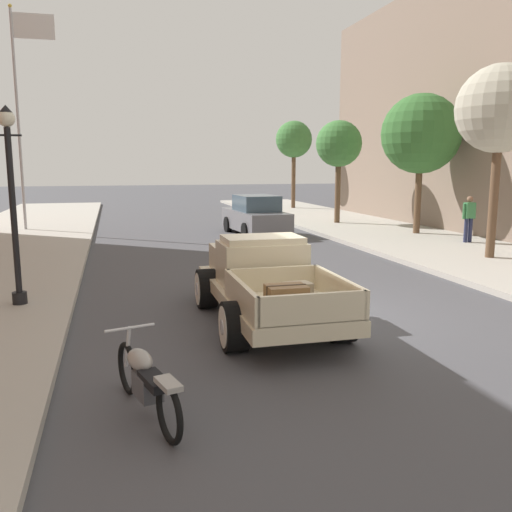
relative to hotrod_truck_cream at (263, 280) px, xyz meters
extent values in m
plane|color=#47474C|center=(0.99, 0.08, -0.75)|extent=(140.00, 140.00, 0.00)
cube|color=beige|center=(0.00, -0.24, -0.21)|extent=(1.79, 4.91, 0.24)
cube|color=beige|center=(0.00, 0.11, 0.31)|extent=(1.57, 1.11, 0.80)
cube|color=beige|center=(0.00, 0.06, 0.77)|extent=(1.44, 0.95, 0.12)
cube|color=#3D4C5B|center=(0.01, 0.68, 0.47)|extent=(1.33, 0.05, 0.44)
cube|color=beige|center=(0.01, 1.41, 0.17)|extent=(1.33, 1.51, 0.52)
cube|color=silver|center=(0.02, 2.21, 0.15)|extent=(0.68, 0.10, 0.47)
cube|color=beige|center=(-0.01, -1.64, -0.07)|extent=(1.70, 2.11, 0.04)
cube|color=beige|center=(-0.82, -1.64, 0.15)|extent=(0.10, 2.10, 0.44)
cube|color=beige|center=(0.80, -1.65, 0.15)|extent=(0.10, 2.10, 0.44)
cube|color=beige|center=(-0.02, -2.65, 0.15)|extent=(1.62, 0.09, 0.44)
cube|color=beige|center=(0.00, -0.63, 0.15)|extent=(1.62, 0.09, 0.44)
cylinder|color=black|center=(-0.89, 1.11, -0.35)|extent=(0.37, 0.80, 0.80)
cylinder|color=silver|center=(-1.07, 1.11, -0.35)|extent=(0.02, 0.66, 0.66)
cylinder|color=silver|center=(-1.08, 1.11, -0.35)|extent=(0.02, 0.24, 0.24)
cylinder|color=black|center=(0.91, 1.10, -0.35)|extent=(0.37, 0.80, 0.80)
cylinder|color=silver|center=(1.09, 1.10, -0.35)|extent=(0.02, 0.66, 0.66)
cylinder|color=silver|center=(1.10, 1.10, -0.35)|extent=(0.02, 0.24, 0.24)
cylinder|color=black|center=(-0.91, -1.58, -0.35)|extent=(0.37, 0.80, 0.80)
cylinder|color=silver|center=(-1.09, -1.58, -0.35)|extent=(0.02, 0.66, 0.66)
cylinder|color=silver|center=(-1.10, -1.58, -0.35)|extent=(0.02, 0.24, 0.24)
cylinder|color=black|center=(0.89, -1.60, -0.35)|extent=(0.37, 0.80, 0.80)
cylinder|color=silver|center=(1.07, -1.60, -0.35)|extent=(0.02, 0.66, 0.66)
cylinder|color=silver|center=(1.08, -1.60, -0.35)|extent=(0.02, 0.24, 0.24)
cube|color=olive|center=(-0.19, -1.99, 0.15)|extent=(0.60, 0.44, 0.40)
cube|color=#3D2D1E|center=(-0.19, -1.99, 0.15)|extent=(0.62, 0.05, 0.42)
cube|color=gray|center=(0.21, -1.35, 0.09)|extent=(0.47, 0.37, 0.28)
torus|color=black|center=(-2.57, -2.78, -0.42)|extent=(0.25, 0.66, 0.67)
torus|color=black|center=(-2.18, -4.18, -0.42)|extent=(0.25, 0.66, 0.67)
cube|color=#4C4C51|center=(-2.36, -3.53, -0.37)|extent=(0.35, 0.49, 0.28)
ellipsoid|color=gray|center=(-2.43, -3.29, -0.14)|extent=(0.39, 0.57, 0.24)
cube|color=black|center=(-2.30, -3.77, -0.22)|extent=(0.36, 0.60, 0.10)
cylinder|color=silver|center=(-2.55, -2.84, -0.12)|extent=(0.12, 0.26, 0.58)
cylinder|color=silver|center=(-2.52, -2.96, 0.16)|extent=(0.61, 0.20, 0.04)
cube|color=gray|center=(-2.18, -4.18, -0.10)|extent=(0.28, 0.43, 0.06)
cube|color=slate|center=(3.07, 12.20, -0.14)|extent=(2.02, 4.41, 0.80)
cube|color=#384C5B|center=(3.08, 12.05, 0.58)|extent=(1.66, 2.10, 0.64)
cylinder|color=black|center=(2.16, 13.43, -0.42)|extent=(0.27, 0.67, 0.66)
cylinder|color=black|center=(3.81, 13.55, -0.42)|extent=(0.27, 0.67, 0.66)
cylinder|color=black|center=(2.34, 10.86, -0.42)|extent=(0.27, 0.67, 0.66)
cylinder|color=black|center=(3.99, 10.97, -0.42)|extent=(0.27, 0.67, 0.66)
cylinder|color=#232847|center=(9.50, 7.04, -0.17)|extent=(0.14, 0.14, 0.86)
cylinder|color=#232847|center=(9.68, 7.04, -0.17)|extent=(0.14, 0.14, 0.86)
cube|color=#387A47|center=(9.59, 7.04, 0.54)|extent=(0.36, 0.22, 0.56)
cylinder|color=#387A47|center=(9.37, 7.04, 0.51)|extent=(0.09, 0.09, 0.54)
cylinder|color=#387A47|center=(9.81, 7.04, 0.51)|extent=(0.09, 0.09, 0.54)
sphere|color=brown|center=(9.59, 7.04, 0.94)|extent=(0.22, 0.22, 0.22)
cylinder|color=black|center=(-4.53, 1.80, -0.48)|extent=(0.28, 0.28, 0.24)
cylinder|color=black|center=(-4.53, 1.80, 1.24)|extent=(0.12, 0.12, 3.20)
cylinder|color=black|center=(-4.53, 1.80, 2.69)|extent=(0.50, 0.04, 0.04)
sphere|color=silver|center=(-4.53, 1.80, 3.00)|extent=(0.32, 0.32, 0.32)
cone|color=black|center=(-4.53, 1.80, 3.18)|extent=(0.24, 0.24, 0.14)
cylinder|color=#B2B2B7|center=(-6.34, 15.38, 3.90)|extent=(0.12, 0.12, 9.00)
sphere|color=gold|center=(-6.34, 15.38, 8.48)|extent=(0.16, 0.16, 0.16)
cube|color=silver|center=(-5.48, 15.38, 7.75)|extent=(1.60, 0.03, 1.00)
cylinder|color=brown|center=(8.21, 4.10, 1.09)|extent=(0.26, 0.26, 3.38)
sphere|color=#ADA893|center=(8.21, 4.10, 3.73)|extent=(2.52, 2.52, 2.52)
cylinder|color=brown|center=(9.23, 9.86, 0.78)|extent=(0.26, 0.26, 2.78)
sphere|color=#33662D|center=(9.23, 9.86, 3.34)|extent=(3.13, 3.13, 3.13)
cylinder|color=brown|center=(7.74, 14.45, 0.85)|extent=(0.26, 0.26, 2.91)
sphere|color=#3D7538|center=(7.74, 14.45, 3.12)|extent=(2.16, 2.16, 2.16)
cylinder|color=brown|center=(8.64, 23.65, 1.14)|extent=(0.26, 0.26, 3.48)
sphere|color=#3D7538|center=(8.64, 23.65, 3.74)|extent=(2.31, 2.31, 2.31)
camera|label=1|loc=(-2.66, -9.49, 2.13)|focal=37.79mm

